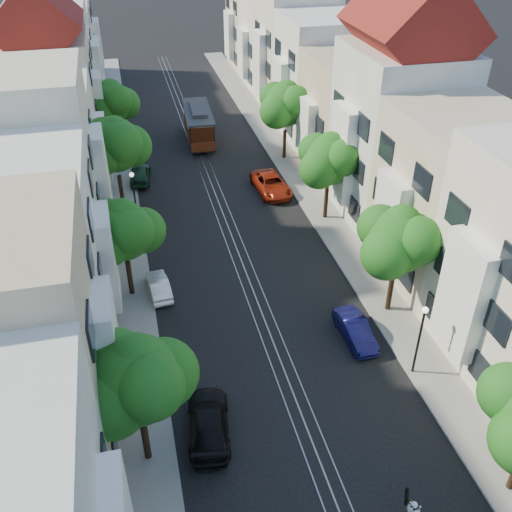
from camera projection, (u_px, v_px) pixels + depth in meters
ground at (210, 181)px, 47.23m from camera, size 200.00×200.00×0.00m
sidewalk_east at (294, 172)px, 48.61m from camera, size 2.50×80.00×0.12m
sidewalk_west at (121, 190)px, 45.79m from camera, size 2.50×80.00×0.12m
rail_left at (204, 182)px, 47.12m from camera, size 0.06×80.00×0.02m
rail_slot at (210, 181)px, 47.23m from camera, size 0.06×80.00×0.02m
rail_right at (217, 180)px, 47.34m from camera, size 0.06×80.00×0.02m
lane_line at (210, 181)px, 47.23m from camera, size 0.08×80.00×0.01m
townhouses_east at (351, 109)px, 46.59m from camera, size 7.75×72.00×12.00m
townhouses_west at (49, 137)px, 42.02m from camera, size 7.75×72.00×11.76m
tree_e_b at (400, 241)px, 30.65m from camera, size 4.93×4.08×6.68m
tree_e_c at (330, 161)px, 39.61m from camera, size 4.84×3.99×6.52m
tree_e_d at (286, 105)px, 48.34m from camera, size 5.01×4.16×6.85m
tree_w_a at (138, 381)px, 22.19m from camera, size 4.93×4.08×6.68m
tree_w_b at (124, 232)px, 32.07m from camera, size 4.72×3.87×6.27m
tree_w_c at (116, 146)px, 40.58m from camera, size 5.13×4.28×7.09m
tree_w_d at (112, 103)px, 49.72m from camera, size 4.84×3.99×6.52m
lamp_east at (421, 331)px, 27.50m from camera, size 0.32×0.32×4.16m
lamp_west at (134, 191)px, 39.58m from camera, size 0.32×0.32×4.16m
cable_car at (199, 123)px, 53.62m from camera, size 2.79×7.76×2.94m
parked_car_e_mid at (355, 330)px, 30.89m from camera, size 1.41×3.75×1.22m
parked_car_e_far at (271, 184)px, 45.28m from camera, size 2.67×5.10×1.37m
parked_car_w_near at (209, 422)px, 25.62m from camera, size 2.43×4.75×1.32m
parked_car_w_mid at (159, 286)px, 34.29m from camera, size 1.49×3.45×1.11m
parked_car_w_far at (140, 174)px, 46.89m from camera, size 2.09×4.14×1.35m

